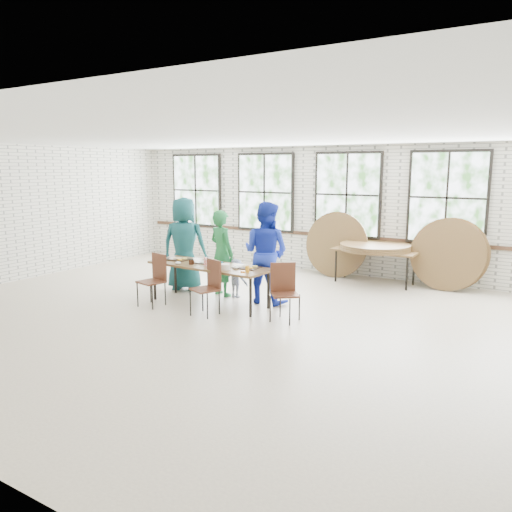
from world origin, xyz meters
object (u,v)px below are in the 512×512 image
at_px(dining_table, 209,267).
at_px(chair_near_left, 155,275).
at_px(chair_near_right, 210,283).
at_px(storage_table, 375,252).

height_order(dining_table, chair_near_left, chair_near_left).
bearing_deg(chair_near_left, chair_near_right, 14.96).
relative_size(dining_table, storage_table, 1.35).
bearing_deg(dining_table, chair_near_left, -140.75).
xyz_separation_m(chair_near_right, storage_table, (1.66, 3.75, 0.13)).
bearing_deg(chair_near_right, storage_table, 88.35).
xyz_separation_m(dining_table, chair_near_left, (-0.80, -0.58, -0.13)).
xyz_separation_m(dining_table, chair_near_right, (0.40, -0.53, -0.13)).
distance_m(chair_near_left, chair_near_right, 1.20).
relative_size(dining_table, chair_near_right, 2.57).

